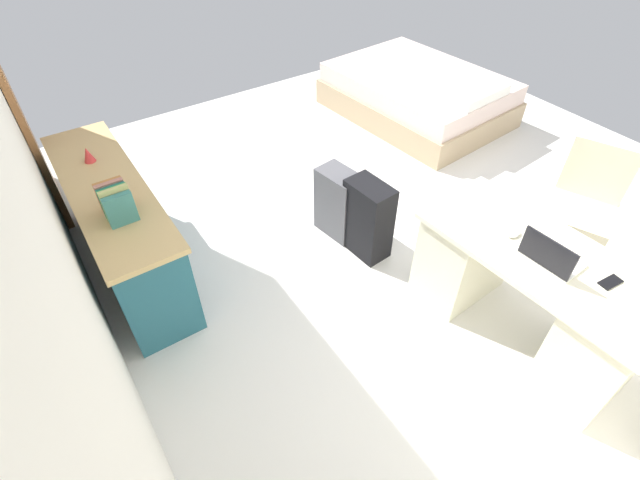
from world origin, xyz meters
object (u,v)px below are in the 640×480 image
at_px(credenza, 121,227).
at_px(suitcase_spare_grey, 339,203).
at_px(cell_phone_near_laptop, 611,282).
at_px(computer_mouse, 514,233).
at_px(laptop, 550,256).
at_px(figurine_small, 88,155).
at_px(desk, 527,292).
at_px(suitcase_black, 368,219).
at_px(office_chair, 578,213).
at_px(bed, 418,95).

height_order(credenza, suitcase_spare_grey, credenza).
bearing_deg(cell_phone_near_laptop, computer_mouse, 18.18).
distance_m(laptop, figurine_small, 3.09).
height_order(desk, figurine_small, figurine_small).
height_order(suitcase_black, figurine_small, figurine_small).
xyz_separation_m(credenza, figurine_small, (0.35, 0.00, 0.43)).
xyz_separation_m(suitcase_black, cell_phone_near_laptop, (-1.52, -0.44, 0.41)).
bearing_deg(credenza, desk, -136.80).
bearing_deg(laptop, desk, -43.61).
xyz_separation_m(computer_mouse, figurine_small, (2.20, 1.91, 0.08)).
xyz_separation_m(office_chair, suitcase_spare_grey, (1.22, 1.29, -0.13)).
height_order(office_chair, computer_mouse, office_chair).
distance_m(office_chair, suitcase_black, 1.55).
distance_m(credenza, laptop, 2.85).
distance_m(suitcase_black, laptop, 1.34).
relative_size(bed, suitcase_spare_grey, 3.47).
distance_m(bed, laptop, 3.17).
bearing_deg(cell_phone_near_laptop, credenza, 45.69).
xyz_separation_m(office_chair, computer_mouse, (-0.06, 0.93, 0.31)).
xyz_separation_m(desk, laptop, (-0.06, 0.05, 0.39)).
height_order(office_chair, figurine_small, office_chair).
height_order(desk, laptop, laptop).
relative_size(credenza, cell_phone_near_laptop, 13.24).
relative_size(bed, figurine_small, 18.22).
bearing_deg(computer_mouse, suitcase_spare_grey, 12.57).
height_order(bed, suitcase_black, suitcase_black).
bearing_deg(desk, figurine_small, 38.77).
distance_m(desk, credenza, 2.82).
xyz_separation_m(desk, suitcase_spare_grey, (1.49, 0.38, -0.09)).
relative_size(bed, suitcase_black, 3.17).
bearing_deg(suitcase_black, office_chair, -130.38).
distance_m(suitcase_spare_grey, computer_mouse, 1.40).
height_order(bed, suitcase_spare_grey, bed).
relative_size(office_chair, cell_phone_near_laptop, 6.91).
bearing_deg(suitcase_spare_grey, figurine_small, 51.39).
bearing_deg(suitcase_black, cell_phone_near_laptop, -168.14).
height_order(suitcase_black, suitcase_spare_grey, suitcase_black).
distance_m(office_chair, figurine_small, 3.58).
relative_size(credenza, figurine_small, 16.36).
bearing_deg(cell_phone_near_laptop, suitcase_spare_grey, 20.21).
bearing_deg(figurine_small, credenza, -179.75).
bearing_deg(credenza, suitcase_black, -118.92).
relative_size(office_chair, bed, 0.47).
bearing_deg(credenza, suitcase_spare_grey, -110.15).
xyz_separation_m(office_chair, bed, (2.37, -0.64, -0.18)).
distance_m(office_chair, suitcase_spare_grey, 1.78).
distance_m(desk, figurine_small, 3.11).
bearing_deg(figurine_small, desk, -141.23).
bearing_deg(laptop, credenza, 41.66).
bearing_deg(desk, cell_phone_near_laptop, -163.88).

